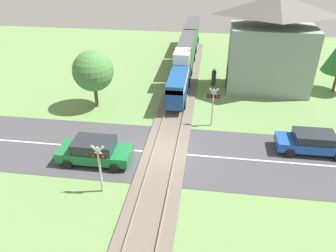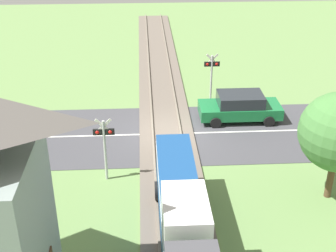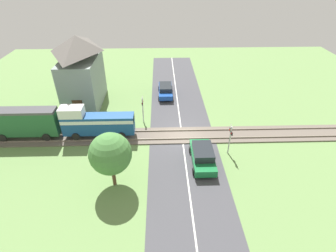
% 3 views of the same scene
% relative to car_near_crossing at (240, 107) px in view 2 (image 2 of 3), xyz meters
% --- Properties ---
extents(ground_plane, '(60.00, 60.00, 0.00)m').
position_rel_car_near_crossing_xyz_m(ground_plane, '(4.08, 1.44, -0.80)').
color(ground_plane, '#66894C').
extents(road_surface, '(48.00, 6.40, 0.02)m').
position_rel_car_near_crossing_xyz_m(road_surface, '(4.08, 1.44, -0.79)').
color(road_surface, '#424247').
rests_on(road_surface, ground_plane).
extents(track_bed, '(2.80, 48.00, 0.24)m').
position_rel_car_near_crossing_xyz_m(track_bed, '(4.08, 1.44, -0.73)').
color(track_bed, '#665B51').
rests_on(track_bed, ground_plane).
extents(car_near_crossing, '(4.41, 1.99, 1.54)m').
position_rel_car_near_crossing_xyz_m(car_near_crossing, '(0.00, 0.00, 0.00)').
color(car_near_crossing, '#197038').
rests_on(car_near_crossing, ground_plane).
extents(crossing_signal_west_approach, '(0.90, 0.18, 2.97)m').
position_rel_car_near_crossing_xyz_m(crossing_signal_west_approach, '(1.24, -2.53, 1.11)').
color(crossing_signal_west_approach, '#B7B7B7').
rests_on(crossing_signal_west_approach, ground_plane).
extents(crossing_signal_east_approach, '(0.90, 0.18, 2.97)m').
position_rel_car_near_crossing_xyz_m(crossing_signal_east_approach, '(6.92, 5.41, 1.11)').
color(crossing_signal_east_approach, '#B7B7B7').
rests_on(crossing_signal_east_approach, ground_plane).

